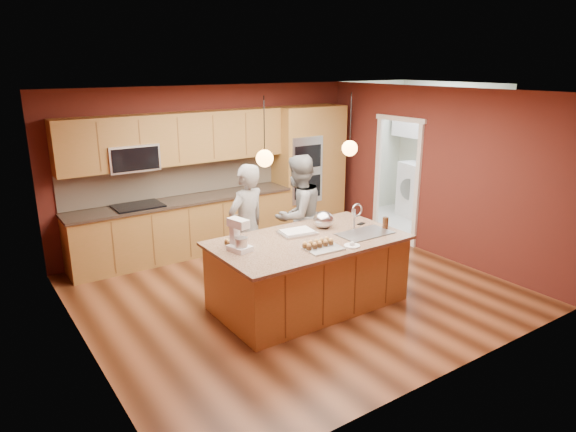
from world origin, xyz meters
TOP-DOWN VIEW (x-y plane):
  - floor at (0.00, 0.00)m, footprint 5.50×5.50m
  - ceiling at (0.00, 0.00)m, footprint 5.50×5.50m
  - wall_back at (0.00, 2.50)m, footprint 5.50×0.00m
  - wall_front at (0.00, -2.50)m, footprint 5.50×0.00m
  - wall_left at (-2.75, 0.00)m, footprint 0.00×5.00m
  - wall_right at (2.75, 0.00)m, footprint 0.00×5.00m
  - cabinet_run at (-0.68, 2.25)m, footprint 3.74×0.64m
  - oven_column at (1.85, 2.19)m, footprint 1.30×0.62m
  - doorway_trim at (2.73, 0.80)m, footprint 0.08×1.11m
  - laundry_room at (4.35, 1.20)m, footprint 2.60×2.70m
  - pendant_left at (-0.72, -0.42)m, footprint 0.20×0.20m
  - pendant_right at (0.55, -0.42)m, footprint 0.20×0.20m
  - island at (-0.07, -0.43)m, footprint 2.45×1.37m
  - person_left at (-0.45, 0.52)m, footprint 0.73×0.59m
  - person_right at (0.42, 0.52)m, footprint 1.00×0.86m
  - stand_mixer at (-1.01, -0.28)m, footprint 0.26×0.32m
  - sheet_cake at (-0.09, -0.17)m, footprint 0.50×0.40m
  - cooling_rack at (-0.16, -0.83)m, footprint 0.46×0.35m
  - mixing_bowl at (0.36, -0.15)m, footprint 0.28×0.28m
  - plate at (0.19, -0.94)m, footprint 0.20×0.20m
  - tumbler at (1.03, -0.66)m, footprint 0.08×0.08m
  - phone at (0.89, -0.33)m, footprint 0.14×0.10m
  - cupcakes_left at (-0.95, -0.04)m, footprint 0.23×0.15m
  - cupcakes_rack at (-0.17, -0.73)m, footprint 0.41×0.16m
  - cupcakes_right at (0.53, 0.08)m, footprint 0.16×0.24m
  - washer at (4.18, 0.85)m, footprint 0.68×0.70m
  - dryer at (4.23, 1.56)m, footprint 0.81×0.82m

SIDE VIEW (x-z plane):
  - floor at x=0.00m, z-range 0.00..0.00m
  - island at x=-0.07m, z-range -0.18..1.10m
  - washer at x=4.18m, z-range 0.00..1.01m
  - dryer at x=4.23m, z-range 0.00..1.10m
  - person_left at x=-0.45m, z-range 0.00..1.76m
  - person_right at x=0.42m, z-range 0.00..1.79m
  - phone at x=0.89m, z-range 0.90..0.91m
  - plate at x=0.19m, z-range 0.90..0.92m
  - cooling_rack at x=-0.16m, z-range 0.90..0.92m
  - sheet_cake at x=-0.09m, z-range 0.90..0.95m
  - cupcakes_left at x=-0.95m, z-range 0.90..0.97m
  - cupcakes_right at x=0.53m, z-range 0.90..0.97m
  - cupcakes_rack at x=-0.17m, z-range 0.92..0.99m
  - tumbler at x=1.03m, z-range 0.90..1.06m
  - cabinet_run at x=-0.68m, z-range -0.17..2.13m
  - mixing_bowl at x=0.36m, z-range 0.90..1.13m
  - doorway_trim at x=2.73m, z-range -0.05..2.15m
  - stand_mixer at x=-1.01m, z-range 0.88..1.26m
  - oven_column at x=1.85m, z-range 0.00..2.30m
  - wall_back at x=0.00m, z-range -1.40..4.10m
  - wall_front at x=0.00m, z-range -1.40..4.10m
  - wall_left at x=-2.75m, z-range -1.15..3.85m
  - wall_right at x=2.75m, z-range -1.15..3.85m
  - laundry_room at x=4.35m, z-range 0.60..3.30m
  - pendant_left at x=-0.72m, z-range 1.60..2.40m
  - pendant_right at x=0.55m, z-range 1.60..2.40m
  - ceiling at x=0.00m, z-range 2.70..2.70m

